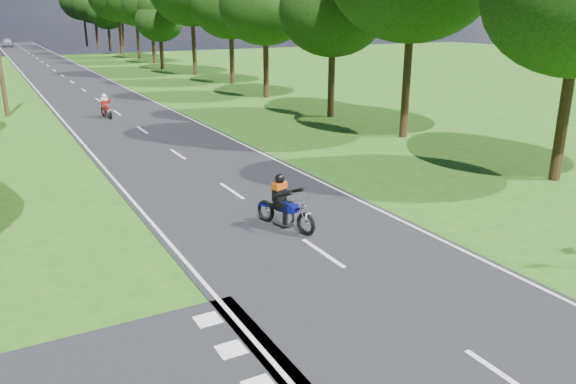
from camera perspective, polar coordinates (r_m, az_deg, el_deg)
ground at (r=13.14m, az=8.23°, el=-9.34°), size 160.00×160.00×0.00m
main_road at (r=60.00m, az=-21.93°, el=10.90°), size 7.00×140.00×0.02m
road_markings at (r=58.13m, az=-21.82°, el=10.74°), size 7.40×140.00×0.01m
rider_near_blue at (r=15.95m, az=-0.29°, el=-1.00°), size 1.20×2.00×1.58m
rider_far_red at (r=34.89m, az=-18.03°, el=8.33°), size 0.70×1.70×1.38m
distant_car at (r=114.24m, az=-26.63°, el=13.42°), size 2.04×4.41×1.46m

